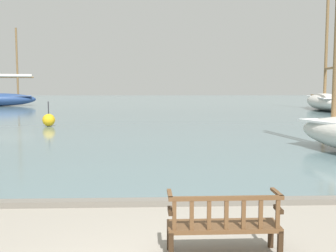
{
  "coord_description": "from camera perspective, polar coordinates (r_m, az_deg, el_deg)",
  "views": [
    {
      "loc": [
        -0.1,
        -4.51,
        2.45
      ],
      "look_at": [
        0.46,
        10.0,
        1.0
      ],
      "focal_mm": 45.0,
      "sensor_mm": 36.0,
      "label": 1
    }
  ],
  "objects": [
    {
      "name": "park_bench",
      "position": [
        6.21,
        7.56,
        -12.96
      ],
      "size": [
        1.61,
        0.54,
        0.92
      ],
      "color": "#322113",
      "rests_on": "ground"
    },
    {
      "name": "sailboat_mid_starboard",
      "position": [
        40.93,
        20.49,
        3.33
      ],
      "size": [
        4.2,
        10.71,
        13.12
      ],
      "color": "silver",
      "rests_on": "harbor_water"
    },
    {
      "name": "quay_edge_kerb",
      "position": [
        8.69,
        -1.48,
        -10.27
      ],
      "size": [
        40.0,
        0.3,
        0.12
      ],
      "primitive_type": "cube",
      "color": "slate",
      "rests_on": "ground"
    },
    {
      "name": "channel_buoy",
      "position": [
        24.63,
        -15.86,
        0.8
      ],
      "size": [
        0.7,
        0.7,
        1.4
      ],
      "color": "gold",
      "rests_on": "harbor_water"
    },
    {
      "name": "harbor_water",
      "position": [
        48.57,
        -2.09,
        2.87
      ],
      "size": [
        100.0,
        80.0,
        0.08
      ],
      "primitive_type": "cube",
      "color": "slate",
      "rests_on": "ground"
    }
  ]
}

